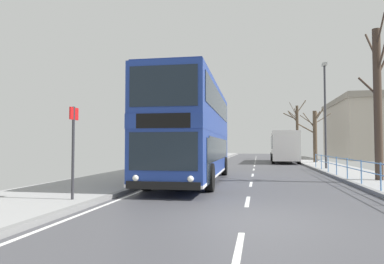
{
  "coord_description": "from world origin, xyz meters",
  "views": [
    {
      "loc": [
        0.32,
        -7.88,
        1.66
      ],
      "look_at": [
        -2.45,
        6.4,
        2.28
      ],
      "focal_mm": 31.9,
      "sensor_mm": 36.0,
      "label": 1
    }
  ],
  "objects_px": {
    "double_decker_bus_main": "(193,132)",
    "bare_tree_far_02": "(297,129)",
    "bare_tree_far_01": "(378,100)",
    "bus_stop_sign_near": "(73,142)",
    "street_lamp_far_side": "(325,107)",
    "background_bus_far_lane": "(284,146)",
    "background_building_00": "(366,129)",
    "bare_tree_far_00": "(315,134)"
  },
  "relations": [
    {
      "from": "street_lamp_far_side",
      "to": "background_building_00",
      "type": "bearing_deg",
      "value": 68.1
    },
    {
      "from": "double_decker_bus_main",
      "to": "background_building_00",
      "type": "bearing_deg",
      "value": 62.36
    },
    {
      "from": "street_lamp_far_side",
      "to": "background_building_00",
      "type": "relative_size",
      "value": 0.45
    },
    {
      "from": "bus_stop_sign_near",
      "to": "background_building_00",
      "type": "xyz_separation_m",
      "value": [
        19.37,
        39.64,
        2.18
      ]
    },
    {
      "from": "background_bus_far_lane",
      "to": "bare_tree_far_02",
      "type": "distance_m",
      "value": 9.46
    },
    {
      "from": "bare_tree_far_01",
      "to": "bare_tree_far_02",
      "type": "xyz_separation_m",
      "value": [
        -0.44,
        28.98,
        0.11
      ]
    },
    {
      "from": "bare_tree_far_02",
      "to": "bare_tree_far_01",
      "type": "bearing_deg",
      "value": -89.13
    },
    {
      "from": "double_decker_bus_main",
      "to": "bare_tree_far_02",
      "type": "distance_m",
      "value": 31.01
    },
    {
      "from": "background_bus_far_lane",
      "to": "street_lamp_far_side",
      "type": "xyz_separation_m",
      "value": [
        1.99,
        -11.88,
        2.74
      ]
    },
    {
      "from": "background_bus_far_lane",
      "to": "bare_tree_far_01",
      "type": "relative_size",
      "value": 1.5
    },
    {
      "from": "double_decker_bus_main",
      "to": "bus_stop_sign_near",
      "type": "distance_m",
      "value": 7.26
    },
    {
      "from": "background_bus_far_lane",
      "to": "bare_tree_far_01",
      "type": "xyz_separation_m",
      "value": [
        2.76,
        -20.08,
        2.09
      ]
    },
    {
      "from": "background_bus_far_lane",
      "to": "bare_tree_far_01",
      "type": "height_order",
      "value": "bare_tree_far_01"
    },
    {
      "from": "bare_tree_far_00",
      "to": "bare_tree_far_01",
      "type": "bearing_deg",
      "value": -90.07
    },
    {
      "from": "bare_tree_far_00",
      "to": "double_decker_bus_main",
      "type": "bearing_deg",
      "value": -114.24
    },
    {
      "from": "double_decker_bus_main",
      "to": "background_bus_far_lane",
      "type": "bearing_deg",
      "value": 74.9
    },
    {
      "from": "bare_tree_far_01",
      "to": "bare_tree_far_00",
      "type": "bearing_deg",
      "value": 89.93
    },
    {
      "from": "street_lamp_far_side",
      "to": "bare_tree_far_01",
      "type": "xyz_separation_m",
      "value": [
        0.77,
        -8.2,
        -0.64
      ]
    },
    {
      "from": "bare_tree_far_00",
      "to": "bare_tree_far_02",
      "type": "bearing_deg",
      "value": 92.36
    },
    {
      "from": "street_lamp_far_side",
      "to": "bare_tree_far_00",
      "type": "xyz_separation_m",
      "value": [
        0.79,
        9.63,
        -1.6
      ]
    },
    {
      "from": "bus_stop_sign_near",
      "to": "bare_tree_far_02",
      "type": "xyz_separation_m",
      "value": [
        10.21,
        36.81,
        2.12
      ]
    },
    {
      "from": "bare_tree_far_01",
      "to": "background_bus_far_lane",
      "type": "bearing_deg",
      "value": 97.81
    },
    {
      "from": "bus_stop_sign_near",
      "to": "bare_tree_far_02",
      "type": "height_order",
      "value": "bare_tree_far_02"
    },
    {
      "from": "background_bus_far_lane",
      "to": "bare_tree_far_02",
      "type": "relative_size",
      "value": 1.45
    },
    {
      "from": "bus_stop_sign_near",
      "to": "street_lamp_far_side",
      "type": "height_order",
      "value": "street_lamp_far_side"
    },
    {
      "from": "bare_tree_far_01",
      "to": "bare_tree_far_02",
      "type": "distance_m",
      "value": 28.98
    },
    {
      "from": "double_decker_bus_main",
      "to": "street_lamp_far_side",
      "type": "distance_m",
      "value": 12.11
    },
    {
      "from": "bus_stop_sign_near",
      "to": "street_lamp_far_side",
      "type": "relative_size",
      "value": 0.36
    },
    {
      "from": "double_decker_bus_main",
      "to": "background_bus_far_lane",
      "type": "height_order",
      "value": "double_decker_bus_main"
    },
    {
      "from": "double_decker_bus_main",
      "to": "bare_tree_far_02",
      "type": "bearing_deg",
      "value": 75.05
    },
    {
      "from": "background_bus_far_lane",
      "to": "bare_tree_far_00",
      "type": "relative_size",
      "value": 2.11
    },
    {
      "from": "background_bus_far_lane",
      "to": "bare_tree_far_01",
      "type": "distance_m",
      "value": 20.37
    },
    {
      "from": "double_decker_bus_main",
      "to": "bare_tree_far_00",
      "type": "distance_m",
      "value": 20.59
    },
    {
      "from": "bare_tree_far_02",
      "to": "background_building_00",
      "type": "height_order",
      "value": "background_building_00"
    },
    {
      "from": "double_decker_bus_main",
      "to": "bus_stop_sign_near",
      "type": "height_order",
      "value": "double_decker_bus_main"
    },
    {
      "from": "bus_stop_sign_near",
      "to": "bare_tree_far_02",
      "type": "distance_m",
      "value": 38.25
    },
    {
      "from": "street_lamp_far_side",
      "to": "background_building_00",
      "type": "xyz_separation_m",
      "value": [
        9.49,
        23.61,
        -0.47
      ]
    },
    {
      "from": "bare_tree_far_00",
      "to": "bare_tree_far_01",
      "type": "relative_size",
      "value": 0.71
    },
    {
      "from": "street_lamp_far_side",
      "to": "background_building_00",
      "type": "height_order",
      "value": "background_building_00"
    },
    {
      "from": "street_lamp_far_side",
      "to": "bare_tree_far_00",
      "type": "height_order",
      "value": "street_lamp_far_side"
    },
    {
      "from": "bare_tree_far_01",
      "to": "background_building_00",
      "type": "relative_size",
      "value": 0.45
    },
    {
      "from": "bare_tree_far_02",
      "to": "background_building_00",
      "type": "relative_size",
      "value": 0.46
    }
  ]
}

